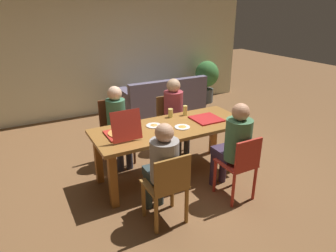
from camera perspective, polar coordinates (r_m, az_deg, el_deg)
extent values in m
plane|color=brown|center=(4.48, 0.61, -9.23)|extent=(20.00, 20.00, 0.00)
cube|color=#E9E8C4|center=(6.87, -12.73, 14.51)|extent=(7.27, 0.12, 2.97)
cube|color=#99642D|center=(4.14, 0.65, -0.29)|extent=(2.17, 0.86, 0.05)
cube|color=#9C5B21|center=(3.72, -10.40, -10.19)|extent=(0.09, 0.09, 0.73)
cube|color=#9C5B21|center=(4.58, 13.32, -3.92)|extent=(0.09, 0.09, 0.73)
cube|color=#9C5B21|center=(4.25, -13.12, -6.04)|extent=(0.09, 0.09, 0.73)
cube|color=#9C5B21|center=(5.03, 8.65, -1.17)|extent=(0.09, 0.09, 0.73)
cylinder|color=olive|center=(3.59, -4.67, -13.66)|extent=(0.05, 0.05, 0.47)
cylinder|color=olive|center=(3.73, 0.80, -12.09)|extent=(0.05, 0.05, 0.47)
cylinder|color=olive|center=(3.35, -2.26, -16.66)|extent=(0.05, 0.05, 0.47)
cylinder|color=olive|center=(3.49, 3.55, -14.81)|extent=(0.05, 0.05, 0.47)
cube|color=olive|center=(3.40, -0.65, -10.94)|extent=(0.45, 0.40, 0.02)
cube|color=olive|center=(3.15, 0.92, -9.39)|extent=(0.42, 0.03, 0.40)
cylinder|color=#2E3C3C|center=(3.72, -3.84, -12.11)|extent=(0.10, 0.10, 0.49)
cylinder|color=#2E3C3C|center=(3.77, -1.63, -11.50)|extent=(0.10, 0.10, 0.49)
cube|color=#2E3C3C|center=(3.48, -1.83, -8.90)|extent=(0.28, 0.30, 0.11)
cylinder|color=gray|center=(3.24, -0.67, -6.57)|extent=(0.32, 0.32, 0.47)
sphere|color=tan|center=(3.10, -0.70, -1.28)|extent=(0.20, 0.20, 0.20)
cylinder|color=brown|center=(5.14, 3.92, -2.03)|extent=(0.04, 0.04, 0.47)
cylinder|color=brown|center=(4.96, 0.09, -2.90)|extent=(0.04, 0.04, 0.47)
cylinder|color=brown|center=(5.44, 1.79, -0.57)|extent=(0.04, 0.04, 0.47)
cylinder|color=brown|center=(5.27, -1.88, -1.34)|extent=(0.04, 0.04, 0.47)
cube|color=brown|center=(5.10, 1.00, 0.83)|extent=(0.44, 0.44, 0.02)
cube|color=brown|center=(5.20, -0.08, 3.70)|extent=(0.42, 0.03, 0.40)
cylinder|color=#40413F|center=(4.97, 3.60, -2.74)|extent=(0.10, 0.10, 0.49)
cylinder|color=#40413F|center=(4.90, 2.02, -3.11)|extent=(0.10, 0.10, 0.49)
cube|color=#40413F|center=(4.94, 1.97, 0.84)|extent=(0.29, 0.34, 0.11)
cylinder|color=#A33A43|center=(5.00, 1.02, 3.97)|extent=(0.32, 0.32, 0.47)
sphere|color=tan|center=(4.91, 1.05, 7.70)|extent=(0.23, 0.23, 0.23)
cylinder|color=#592E17|center=(4.69, -6.42, -4.56)|extent=(0.04, 0.04, 0.47)
cylinder|color=#592E17|center=(4.59, -10.94, -5.54)|extent=(0.04, 0.04, 0.47)
cylinder|color=#592E17|center=(5.01, -8.02, -2.87)|extent=(0.04, 0.04, 0.47)
cylinder|color=#592E17|center=(4.90, -12.27, -3.74)|extent=(0.04, 0.04, 0.47)
cube|color=#592E17|center=(4.69, -9.59, -1.47)|extent=(0.44, 0.42, 0.02)
cube|color=#592E17|center=(4.77, -10.56, 2.20)|extent=(0.42, 0.03, 0.49)
cylinder|color=#3C3D4D|center=(4.57, -7.40, -5.26)|extent=(0.10, 0.10, 0.49)
cylinder|color=#3C3D4D|center=(4.53, -9.08, -5.62)|extent=(0.10, 0.10, 0.49)
cube|color=#3C3D4D|center=(4.54, -9.02, -1.44)|extent=(0.26, 0.30, 0.11)
cylinder|color=#3E7554|center=(4.58, -9.83, 2.03)|extent=(0.29, 0.29, 0.49)
sphere|color=#DFB391|center=(4.48, -10.12, 6.13)|extent=(0.21, 0.21, 0.21)
cylinder|color=red|center=(4.05, 8.88, -9.40)|extent=(0.04, 0.04, 0.47)
cylinder|color=red|center=(4.24, 12.64, -8.14)|extent=(0.04, 0.04, 0.47)
cylinder|color=red|center=(3.81, 12.28, -11.90)|extent=(0.04, 0.04, 0.47)
cylinder|color=red|center=(4.01, 16.11, -10.41)|extent=(0.04, 0.04, 0.47)
cube|color=red|center=(3.90, 12.77, -6.87)|extent=(0.40, 0.43, 0.02)
cube|color=red|center=(3.68, 15.02, -5.37)|extent=(0.38, 0.03, 0.39)
cylinder|color=#3B2B42|center=(4.19, 8.67, -8.03)|extent=(0.10, 0.10, 0.49)
cylinder|color=#3B2B42|center=(4.28, 10.41, -7.48)|extent=(0.10, 0.10, 0.49)
cube|color=#3B2B42|center=(3.99, 11.20, -5.06)|extent=(0.29, 0.36, 0.11)
cylinder|color=#45734C|center=(3.75, 13.18, -2.56)|extent=(0.32, 0.32, 0.52)
sphere|color=tan|center=(3.62, 13.66, 2.59)|extent=(0.21, 0.21, 0.21)
cube|color=red|center=(3.90, -8.93, -1.50)|extent=(0.38, 0.38, 0.02)
cylinder|color=#D2893C|center=(3.89, -8.94, -1.28)|extent=(0.33, 0.33, 0.01)
cube|color=red|center=(3.63, -7.90, 0.06)|extent=(0.38, 0.08, 0.37)
cube|color=#B22020|center=(4.39, 7.32, 1.35)|extent=(0.39, 0.39, 0.02)
cylinder|color=white|center=(4.08, 2.73, -0.22)|extent=(0.21, 0.21, 0.01)
cone|color=gold|center=(4.07, 2.73, -0.03)|extent=(0.11, 0.11, 0.02)
cylinder|color=white|center=(4.13, -2.70, 0.08)|extent=(0.21, 0.21, 0.01)
cone|color=gold|center=(4.13, -2.70, 0.26)|extent=(0.10, 0.10, 0.02)
cylinder|color=#E1C863|center=(4.52, 3.28, 2.97)|extent=(0.07, 0.07, 0.15)
cylinder|color=#BD4C35|center=(4.22, -5.86, 1.17)|extent=(0.06, 0.06, 0.11)
cylinder|color=#DDC763|center=(4.44, 0.49, 2.48)|extent=(0.07, 0.07, 0.13)
cube|color=slate|center=(6.92, -1.13, 4.34)|extent=(1.86, 0.86, 0.44)
cube|color=slate|center=(6.51, 0.25, 7.02)|extent=(1.86, 0.16, 0.40)
cube|color=slate|center=(6.52, -7.68, 5.83)|extent=(0.20, 0.81, 0.18)
cube|color=slate|center=(7.24, 4.76, 7.59)|extent=(0.20, 0.81, 0.18)
cylinder|color=#505A5E|center=(7.77, 7.22, 5.82)|extent=(0.36, 0.36, 0.35)
cylinder|color=brown|center=(7.70, 7.30, 7.58)|extent=(0.05, 0.05, 0.15)
ellipsoid|color=#3F823E|center=(7.63, 7.42, 9.80)|extent=(0.58, 0.58, 0.64)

